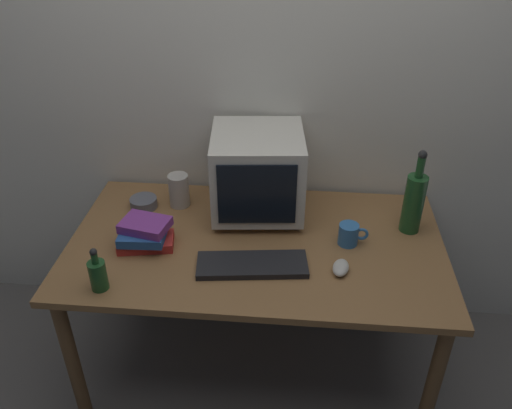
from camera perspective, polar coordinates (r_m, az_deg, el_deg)
ground_plane at (r=2.63m, az=0.00°, el=-16.88°), size 6.00×6.00×0.00m
back_wall at (r=2.32m, az=1.10°, el=13.68°), size 4.00×0.08×2.50m
desk at (r=2.18m, az=0.00°, el=-5.80°), size 1.52×0.85×0.73m
crt_monitor at (r=2.22m, az=0.17°, el=3.49°), size 0.41×0.42×0.37m
keyboard at (r=2.00m, az=-0.40°, el=-6.60°), size 0.43×0.20×0.02m
computer_mouse at (r=2.00m, az=9.24°, el=-6.82°), size 0.08×0.11×0.04m
bottle_tall at (r=2.22m, az=16.85°, el=0.33°), size 0.08×0.08×0.37m
bottle_short at (r=1.96m, az=-16.89°, el=-7.26°), size 0.06×0.06×0.18m
book_stack at (r=2.12m, az=-12.07°, el=-3.22°), size 0.24×0.18×0.11m
mug at (r=2.13m, az=10.14°, el=-3.22°), size 0.12×0.08×0.09m
cd_spindle at (r=2.39m, az=-12.18°, el=0.19°), size 0.12×0.12×0.04m
metal_canister at (r=2.35m, az=-8.41°, el=1.54°), size 0.09×0.09×0.15m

